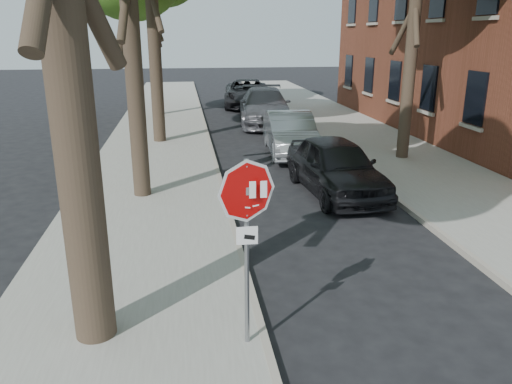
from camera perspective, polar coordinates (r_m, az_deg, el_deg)
ground at (r=7.40m, az=4.63°, el=-16.94°), size 120.00×120.00×0.00m
sidewalk_left at (r=18.42m, az=-11.44°, el=4.34°), size 4.00×55.00×0.12m
sidewalk_right at (r=19.84m, az=13.96°, el=5.11°), size 4.00×55.00×0.12m
curb_left at (r=18.42m, az=-5.04°, el=4.63°), size 0.12×55.00×0.13m
curb_right at (r=19.17m, az=8.25°, el=5.03°), size 0.12×55.00×0.13m
stop_sign at (r=6.35m, az=-1.06°, el=-3.05°), size 0.76×0.34×2.61m
car_a at (r=13.70m, az=9.12°, el=2.92°), size 2.12×4.59×1.52m
car_b at (r=18.18m, az=3.93°, el=6.69°), size 1.87×4.64×1.50m
car_c at (r=24.33m, az=1.00°, el=9.74°), size 2.92×6.01×1.68m
car_d at (r=30.29m, az=-0.99°, el=11.22°), size 3.25×5.99×1.60m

